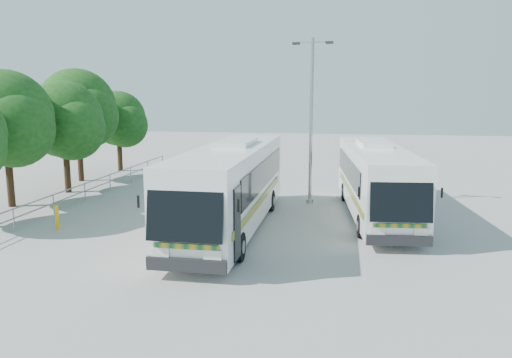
% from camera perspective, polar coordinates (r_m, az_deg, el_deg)
% --- Properties ---
extents(ground, '(100.00, 100.00, 0.00)m').
position_cam_1_polar(ground, '(22.49, 0.30, -5.08)').
color(ground, gray).
rests_on(ground, ground).
extents(kerb_divider, '(0.40, 16.00, 0.15)m').
position_cam_1_polar(kerb_divider, '(24.82, -4.21, -3.49)').
color(kerb_divider, '#B2B2AD').
rests_on(kerb_divider, ground).
extents(railing, '(0.06, 22.00, 1.00)m').
position_cam_1_polar(railing, '(29.25, -18.07, -0.58)').
color(railing, gray).
rests_on(railing, ground).
extents(tree_far_b, '(5.33, 5.03, 6.96)m').
position_cam_1_polar(tree_far_b, '(28.06, -26.66, 6.32)').
color(tree_far_b, '#382314').
rests_on(tree_far_b, ground).
extents(tree_far_c, '(4.97, 4.69, 6.49)m').
position_cam_1_polar(tree_far_c, '(30.84, -20.99, 6.36)').
color(tree_far_c, '#382314').
rests_on(tree_far_c, ground).
extents(tree_far_d, '(5.62, 5.30, 7.33)m').
position_cam_1_polar(tree_far_d, '(34.62, -19.64, 7.68)').
color(tree_far_d, '#382314').
rests_on(tree_far_d, ground).
extents(tree_far_e, '(4.54, 4.28, 5.92)m').
position_cam_1_polar(tree_far_e, '(38.36, -15.38, 6.67)').
color(tree_far_e, '#382314').
rests_on(tree_far_e, ground).
extents(coach_main, '(2.76, 12.78, 3.54)m').
position_cam_1_polar(coach_main, '(21.17, -2.87, -0.65)').
color(coach_main, silver).
rests_on(coach_main, ground).
extents(coach_adjacent, '(3.42, 11.93, 3.26)m').
position_cam_1_polar(coach_adjacent, '(24.11, 13.50, 0.02)').
color(coach_adjacent, white).
rests_on(coach_adjacent, ground).
extents(lamppost, '(2.08, 0.48, 8.52)m').
position_cam_1_polar(lamppost, '(26.09, 6.34, 7.40)').
color(lamppost, '#989BA0').
rests_on(lamppost, ground).
extents(bollard, '(0.19, 0.19, 1.08)m').
position_cam_1_polar(bollard, '(22.90, -21.78, -4.12)').
color(bollard, gold).
rests_on(bollard, ground).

